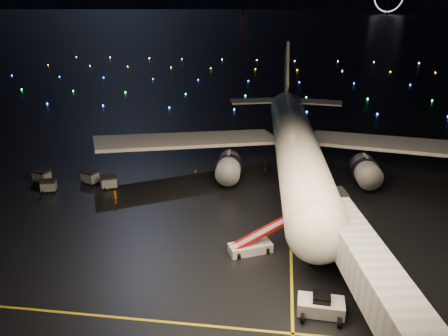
{
  "coord_description": "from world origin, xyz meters",
  "views": [
    {
      "loc": [
        10.19,
        -37.53,
        24.52
      ],
      "look_at": [
        3.67,
        12.0,
        5.0
      ],
      "focal_mm": 35.0,
      "sensor_mm": 36.0,
      "label": 1
    }
  ],
  "objects": [
    {
      "name": "lane_cross",
      "position": [
        -5.0,
        -10.0,
        0.01
      ],
      "size": [
        60.0,
        0.25,
        0.02
      ],
      "primitive_type": "cube",
      "color": "gold",
      "rests_on": "ground"
    },
    {
      "name": "crew_c",
      "position": [
        -10.13,
        10.57,
        0.89
      ],
      "size": [
        0.69,
        1.12,
        1.79
      ],
      "primitive_type": "imported",
      "rotation": [
        0.0,
        0.0,
        -1.31
      ],
      "color": "orange",
      "rests_on": "ground"
    },
    {
      "name": "safety_cone_0",
      "position": [
        2.67,
        18.56,
        0.25
      ],
      "size": [
        0.47,
        0.47,
        0.51
      ],
      "primitive_type": "cone",
      "rotation": [
        0.0,
        0.0,
        -0.05
      ],
      "color": "#EF3E00",
      "rests_on": "ground"
    },
    {
      "name": "ground",
      "position": [
        0.0,
        300.0,
        0.0
      ],
      "size": [
        2000.0,
        2000.0,
        0.0
      ],
      "primitive_type": "plane",
      "color": "black",
      "rests_on": "ground"
    },
    {
      "name": "baggage_cart_3",
      "position": [
        -22.93,
        15.77,
        0.92
      ],
      "size": [
        2.5,
        2.04,
        1.85
      ],
      "primitive_type": "cube",
      "rotation": [
        0.0,
        0.0,
        -0.26
      ],
      "color": "gray",
      "rests_on": "ground"
    },
    {
      "name": "baggage_cart_1",
      "position": [
        -16.04,
        16.46,
        0.93
      ],
      "size": [
        2.6,
        2.24,
        1.86
      ],
      "primitive_type": "cube",
      "rotation": [
        0.0,
        0.0,
        -0.39
      ],
      "color": "gray",
      "rests_on": "ground"
    },
    {
      "name": "safety_cone_1",
      "position": [
        1.32,
        26.29,
        0.23
      ],
      "size": [
        0.42,
        0.42,
        0.45
      ],
      "primitive_type": "cone",
      "rotation": [
        0.0,
        0.0,
        -0.07
      ],
      "color": "#EF3E00",
      "rests_on": "ground"
    },
    {
      "name": "safety_cone_3",
      "position": [
        -16.39,
        34.7,
        0.27
      ],
      "size": [
        0.48,
        0.48,
        0.54
      ],
      "primitive_type": "cone",
      "rotation": [
        0.0,
        0.0,
        0.01
      ],
      "color": "#EF3E00",
      "rests_on": "ground"
    },
    {
      "name": "safety_cone_2",
      "position": [
        -2.1,
        22.56,
        0.23
      ],
      "size": [
        0.41,
        0.41,
        0.46
      ],
      "primitive_type": "cone",
      "rotation": [
        0.0,
        0.0,
        0.02
      ],
      "color": "#EF3E00",
      "rests_on": "ground"
    },
    {
      "name": "airliner",
      "position": [
        12.44,
        25.4,
        8.37
      ],
      "size": [
        62.22,
        59.44,
        16.74
      ],
      "primitive_type": null,
      "rotation": [
        0.0,
        0.0,
        0.06
      ],
      "color": "white",
      "rests_on": "ground"
    },
    {
      "name": "belt_loader",
      "position": [
        7.81,
        1.33,
        1.57
      ],
      "size": [
        6.6,
        4.33,
        3.13
      ],
      "primitive_type": null,
      "rotation": [
        0.0,
        0.0,
        0.44
      ],
      "color": "silver",
      "rests_on": "ground"
    },
    {
      "name": "taxiway_lights",
      "position": [
        0.0,
        106.0,
        0.18
      ],
      "size": [
        164.0,
        92.0,
        0.36
      ],
      "primitive_type": null,
      "color": "black",
      "rests_on": "ground"
    },
    {
      "name": "baggage_cart_0",
      "position": [
        -12.71,
        15.15,
        0.87
      ],
      "size": [
        2.44,
        2.13,
        1.73
      ],
      "primitive_type": "cube",
      "rotation": [
        0.0,
        0.0,
        0.42
      ],
      "color": "gray",
      "rests_on": "ground"
    },
    {
      "name": "pushback_tug",
      "position": [
        14.3,
        -7.26,
        0.91
      ],
      "size": [
        3.91,
        2.19,
        1.82
      ],
      "primitive_type": "cube",
      "rotation": [
        0.0,
        0.0,
        -0.05
      ],
      "color": "silver",
      "rests_on": "ground"
    },
    {
      "name": "baggage_cart_2",
      "position": [
        -20.44,
        13.0,
        0.81
      ],
      "size": [
        2.19,
        1.8,
        1.62
      ],
      "primitive_type": "cube",
      "rotation": [
        0.0,
        0.0,
        0.28
      ],
      "color": "gray",
      "rests_on": "ground"
    },
    {
      "name": "lane_centre",
      "position": [
        12.0,
        15.0,
        0.01
      ],
      "size": [
        0.25,
        80.0,
        0.02
      ],
      "primitive_type": "cube",
      "color": "gold",
      "rests_on": "ground"
    }
  ]
}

